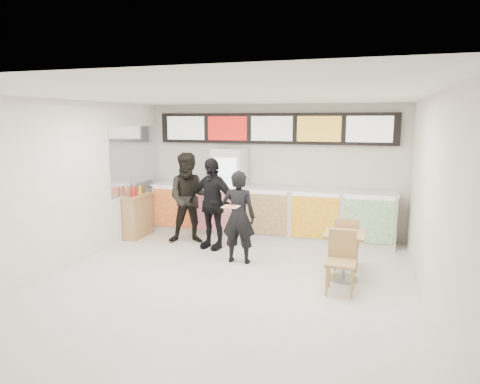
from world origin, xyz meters
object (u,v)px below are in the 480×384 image
at_px(service_counter, 268,212).
at_px(customer_mid, 212,203).
at_px(cafe_table, 344,247).
at_px(condiment_ledge, 138,216).
at_px(customer_left, 189,198).
at_px(customer_main, 239,217).
at_px(drinks_fridge, 229,191).

relative_size(service_counter, customer_mid, 2.95).
relative_size(customer_mid, cafe_table, 1.15).
distance_m(customer_mid, condiment_ledge, 1.99).
distance_m(service_counter, cafe_table, 2.90).
xyz_separation_m(service_counter, customer_left, (-1.51, -0.96, 0.41)).
height_order(customer_mid, condiment_ledge, customer_mid).
height_order(customer_main, condiment_ledge, customer_main).
height_order(customer_left, customer_mid, customer_left).
distance_m(customer_main, customer_mid, 1.07).
xyz_separation_m(drinks_fridge, cafe_table, (2.77, -2.26, -0.44)).
bearing_deg(customer_main, drinks_fridge, -68.72).
relative_size(customer_left, cafe_table, 1.20).
xyz_separation_m(drinks_fridge, customer_left, (-0.57, -0.97, -0.02)).
distance_m(drinks_fridge, customer_mid, 1.21).
bearing_deg(condiment_ledge, drinks_fridge, 25.81).
distance_m(drinks_fridge, customer_main, 2.09).
distance_m(cafe_table, condiment_ledge, 4.85).
xyz_separation_m(customer_mid, condiment_ledge, (-1.91, 0.30, -0.45)).
bearing_deg(service_counter, customer_main, -93.14).
height_order(customer_mid, cafe_table, customer_mid).
distance_m(customer_mid, cafe_table, 2.97).
bearing_deg(drinks_fridge, customer_main, -66.53).
relative_size(service_counter, drinks_fridge, 2.78).
bearing_deg(customer_left, customer_main, -52.33).
xyz_separation_m(service_counter, drinks_fridge, (-0.93, 0.02, 0.43)).
bearing_deg(cafe_table, customer_main, 170.50).
relative_size(customer_left, condiment_ledge, 1.71).
height_order(service_counter, drinks_fridge, drinks_fridge).
bearing_deg(service_counter, condiment_ledge, -162.39).
height_order(drinks_fridge, customer_main, drinks_fridge).
relative_size(drinks_fridge, condiment_ledge, 1.74).
bearing_deg(cafe_table, condiment_ledge, 164.54).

